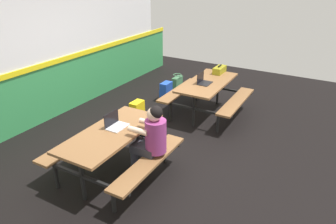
{
  "coord_description": "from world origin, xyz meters",
  "views": [
    {
      "loc": [
        -4.32,
        -2.55,
        2.89
      ],
      "look_at": [
        0.0,
        -0.02,
        0.55
      ],
      "focal_mm": 33.44,
      "sensor_mm": 36.0,
      "label": 1
    }
  ],
  "objects_px": {
    "student_nearer": "(151,137)",
    "tote_bag_bright": "(177,83)",
    "backpack_dark": "(137,112)",
    "laptop_silver": "(115,124)",
    "satchel_spare": "(166,92)",
    "picnic_table_left": "(112,142)",
    "picnic_table_right": "(207,89)",
    "toolbox_grey": "(219,70)",
    "laptop_dark": "(203,81)"
  },
  "relations": [
    {
      "from": "student_nearer",
      "to": "tote_bag_bright",
      "type": "xyz_separation_m",
      "value": [
        3.4,
        1.44,
        -0.51
      ]
    },
    {
      "from": "student_nearer",
      "to": "backpack_dark",
      "type": "relative_size",
      "value": 2.74
    },
    {
      "from": "laptop_silver",
      "to": "satchel_spare",
      "type": "relative_size",
      "value": 0.74
    },
    {
      "from": "picnic_table_left",
      "to": "picnic_table_right",
      "type": "relative_size",
      "value": 1.0
    },
    {
      "from": "picnic_table_left",
      "to": "laptop_silver",
      "type": "height_order",
      "value": "laptop_silver"
    },
    {
      "from": "toolbox_grey",
      "to": "tote_bag_bright",
      "type": "distance_m",
      "value": 1.38
    },
    {
      "from": "laptop_silver",
      "to": "picnic_table_left",
      "type": "bearing_deg",
      "value": -165.14
    },
    {
      "from": "toolbox_grey",
      "to": "laptop_silver",
      "type": "bearing_deg",
      "value": 173.69
    },
    {
      "from": "picnic_table_left",
      "to": "student_nearer",
      "type": "xyz_separation_m",
      "value": [
        0.2,
        -0.55,
        0.13
      ]
    },
    {
      "from": "student_nearer",
      "to": "toolbox_grey",
      "type": "distance_m",
      "value": 3.15
    },
    {
      "from": "backpack_dark",
      "to": "satchel_spare",
      "type": "bearing_deg",
      "value": 3.27
    },
    {
      "from": "laptop_dark",
      "to": "backpack_dark",
      "type": "xyz_separation_m",
      "value": [
        -0.89,
        1.03,
        -0.57
      ]
    },
    {
      "from": "picnic_table_left",
      "to": "satchel_spare",
      "type": "xyz_separation_m",
      "value": [
        2.91,
        0.82,
        -0.36
      ]
    },
    {
      "from": "tote_bag_bright",
      "to": "toolbox_grey",
      "type": "bearing_deg",
      "value": -102.14
    },
    {
      "from": "laptop_dark",
      "to": "student_nearer",
      "type": "bearing_deg",
      "value": -173.59
    },
    {
      "from": "picnic_table_left",
      "to": "toolbox_grey",
      "type": "xyz_separation_m",
      "value": [
        3.34,
        -0.31,
        0.24
      ]
    },
    {
      "from": "toolbox_grey",
      "to": "tote_bag_bright",
      "type": "relative_size",
      "value": 0.93
    },
    {
      "from": "student_nearer",
      "to": "laptop_silver",
      "type": "xyz_separation_m",
      "value": [
        -0.05,
        0.59,
        0.08
      ]
    },
    {
      "from": "picnic_table_right",
      "to": "laptop_silver",
      "type": "distance_m",
      "value": 2.56
    },
    {
      "from": "laptop_silver",
      "to": "student_nearer",
      "type": "bearing_deg",
      "value": -85.47
    },
    {
      "from": "student_nearer",
      "to": "backpack_dark",
      "type": "xyz_separation_m",
      "value": [
        1.44,
        1.3,
        -0.49
      ]
    },
    {
      "from": "laptop_dark",
      "to": "toolbox_grey",
      "type": "bearing_deg",
      "value": -1.53
    },
    {
      "from": "laptop_silver",
      "to": "tote_bag_bright",
      "type": "xyz_separation_m",
      "value": [
        3.45,
        0.85,
        -0.59
      ]
    },
    {
      "from": "laptop_silver",
      "to": "backpack_dark",
      "type": "relative_size",
      "value": 0.74
    },
    {
      "from": "picnic_table_left",
      "to": "satchel_spare",
      "type": "height_order",
      "value": "picnic_table_left"
    },
    {
      "from": "picnic_table_left",
      "to": "toolbox_grey",
      "type": "distance_m",
      "value": 3.36
    },
    {
      "from": "tote_bag_bright",
      "to": "student_nearer",
      "type": "bearing_deg",
      "value": -156.99
    },
    {
      "from": "toolbox_grey",
      "to": "picnic_table_right",
      "type": "bearing_deg",
      "value": -178.87
    },
    {
      "from": "toolbox_grey",
      "to": "satchel_spare",
      "type": "bearing_deg",
      "value": 110.89
    },
    {
      "from": "picnic_table_left",
      "to": "laptop_dark",
      "type": "distance_m",
      "value": 2.56
    },
    {
      "from": "picnic_table_right",
      "to": "laptop_silver",
      "type": "height_order",
      "value": "laptop_silver"
    },
    {
      "from": "picnic_table_left",
      "to": "laptop_dark",
      "type": "xyz_separation_m",
      "value": [
        2.53,
        -0.29,
        0.21
      ]
    },
    {
      "from": "student_nearer",
      "to": "laptop_silver",
      "type": "relative_size",
      "value": 3.72
    },
    {
      "from": "toolbox_grey",
      "to": "backpack_dark",
      "type": "xyz_separation_m",
      "value": [
        -1.7,
        1.06,
        -0.6
      ]
    },
    {
      "from": "tote_bag_bright",
      "to": "laptop_silver",
      "type": "bearing_deg",
      "value": -166.14
    },
    {
      "from": "picnic_table_left",
      "to": "backpack_dark",
      "type": "relative_size",
      "value": 3.82
    },
    {
      "from": "backpack_dark",
      "to": "satchel_spare",
      "type": "height_order",
      "value": "same"
    },
    {
      "from": "student_nearer",
      "to": "tote_bag_bright",
      "type": "height_order",
      "value": "student_nearer"
    },
    {
      "from": "picnic_table_right",
      "to": "toolbox_grey",
      "type": "bearing_deg",
      "value": 1.13
    },
    {
      "from": "picnic_table_left",
      "to": "backpack_dark",
      "type": "distance_m",
      "value": 1.84
    },
    {
      "from": "satchel_spare",
      "to": "student_nearer",
      "type": "bearing_deg",
      "value": -153.19
    },
    {
      "from": "laptop_silver",
      "to": "picnic_table_right",
      "type": "bearing_deg",
      "value": -8.25
    },
    {
      "from": "student_nearer",
      "to": "satchel_spare",
      "type": "bearing_deg",
      "value": 26.81
    },
    {
      "from": "laptop_dark",
      "to": "tote_bag_bright",
      "type": "height_order",
      "value": "laptop_dark"
    },
    {
      "from": "laptop_dark",
      "to": "tote_bag_bright",
      "type": "relative_size",
      "value": 0.75
    },
    {
      "from": "picnic_table_left",
      "to": "laptop_silver",
      "type": "relative_size",
      "value": 5.19
    },
    {
      "from": "laptop_dark",
      "to": "laptop_silver",
      "type": "bearing_deg",
      "value": 172.09
    },
    {
      "from": "tote_bag_bright",
      "to": "satchel_spare",
      "type": "relative_size",
      "value": 0.98
    },
    {
      "from": "student_nearer",
      "to": "backpack_dark",
      "type": "height_order",
      "value": "student_nearer"
    },
    {
      "from": "student_nearer",
      "to": "laptop_silver",
      "type": "distance_m",
      "value": 0.6
    }
  ]
}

